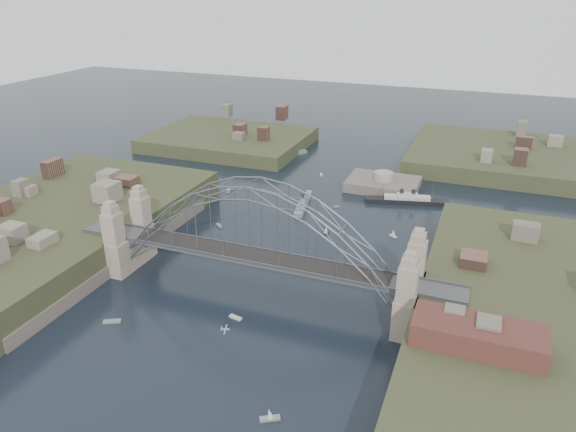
% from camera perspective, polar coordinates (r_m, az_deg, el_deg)
% --- Properties ---
extents(ground, '(500.00, 500.00, 0.00)m').
position_cam_1_polar(ground, '(114.29, -3.30, -8.02)').
color(ground, black).
rests_on(ground, ground).
extents(bridge, '(84.00, 13.80, 24.60)m').
position_cam_1_polar(bridge, '(108.29, -3.45, -2.47)').
color(bridge, '#474749').
rests_on(bridge, ground).
extents(shore_west, '(50.50, 90.00, 12.00)m').
position_cam_1_polar(shore_west, '(144.31, -24.57, -2.28)').
color(shore_west, '#373C21').
rests_on(shore_west, ground).
extents(shore_east, '(50.50, 90.00, 12.00)m').
position_cam_1_polar(shore_east, '(106.78, 26.72, -12.18)').
color(shore_east, '#373C21').
rests_on(shore_east, ground).
extents(headland_nw, '(60.00, 45.00, 9.00)m').
position_cam_1_polar(headland_nw, '(215.13, -6.31, 7.60)').
color(headland_nw, '#373C21').
rests_on(headland_nw, ground).
extents(headland_ne, '(70.00, 55.00, 9.50)m').
position_cam_1_polar(headland_ne, '(206.90, 22.82, 5.26)').
color(headland_ne, '#373C21').
rests_on(headland_ne, ground).
extents(fort_island, '(22.00, 16.00, 9.40)m').
position_cam_1_polar(fort_island, '(171.68, 10.07, 2.81)').
color(fort_island, '#5F544B').
rests_on(fort_island, ground).
extents(wharf_shed, '(20.00, 8.00, 4.00)m').
position_cam_1_polar(wharf_shed, '(89.49, 19.65, -11.95)').
color(wharf_shed, '#592D26').
rests_on(wharf_shed, shore_east).
extents(naval_cruiser_near, '(5.71, 18.59, 5.53)m').
position_cam_1_polar(naval_cruiser_near, '(155.85, 1.66, 1.45)').
color(naval_cruiser_near, gray).
rests_on(naval_cruiser_near, ground).
extents(naval_cruiser_far, '(9.89, 13.74, 5.07)m').
position_cam_1_polar(naval_cruiser_far, '(200.89, 0.18, 6.65)').
color(naval_cruiser_far, gray).
rests_on(naval_cruiser_far, ground).
extents(ocean_liner, '(24.33, 9.01, 5.95)m').
position_cam_1_polar(ocean_liner, '(161.06, 12.59, 1.64)').
color(ocean_liner, black).
rests_on(ocean_liner, ground).
extents(aeroplane, '(1.62, 2.82, 0.42)m').
position_cam_1_polar(aeroplane, '(94.66, -6.80, -11.93)').
color(aeroplane, '#ABADB2').
extents(small_boat_a, '(2.73, 2.58, 0.45)m').
position_cam_1_polar(small_boat_a, '(143.84, -7.37, -1.05)').
color(small_boat_a, beige).
rests_on(small_boat_a, ground).
extents(small_boat_b, '(1.50, 1.73, 2.38)m').
position_cam_1_polar(small_boat_b, '(138.43, 4.09, -1.56)').
color(small_boat_b, beige).
rests_on(small_boat_b, ground).
extents(small_boat_c, '(2.81, 1.44, 0.45)m').
position_cam_1_polar(small_boat_c, '(106.21, -5.64, -10.76)').
color(small_boat_c, beige).
rests_on(small_boat_c, ground).
extents(small_boat_d, '(2.35, 2.05, 2.38)m').
position_cam_1_polar(small_boat_d, '(139.26, 11.19, -1.87)').
color(small_boat_d, beige).
rests_on(small_boat_d, ground).
extents(small_boat_e, '(1.53, 3.68, 1.43)m').
position_cam_1_polar(small_boat_e, '(168.03, -6.31, 2.80)').
color(small_boat_e, beige).
rests_on(small_boat_e, ground).
extents(small_boat_f, '(1.70, 1.37, 0.45)m').
position_cam_1_polar(small_boat_f, '(155.40, 5.21, 1.00)').
color(small_boat_f, beige).
rests_on(small_boat_f, ground).
extents(small_boat_g, '(3.21, 2.45, 2.38)m').
position_cam_1_polar(small_boat_g, '(85.11, -1.96, -20.57)').
color(small_boat_g, beige).
rests_on(small_boat_g, ground).
extents(small_boat_h, '(1.51, 2.36, 0.45)m').
position_cam_1_polar(small_boat_h, '(181.01, 3.57, 4.42)').
color(small_boat_h, beige).
rests_on(small_boat_h, ground).
extents(small_boat_i, '(2.00, 2.19, 1.43)m').
position_cam_1_polar(small_boat_i, '(123.56, 12.41, -5.80)').
color(small_boat_i, beige).
rests_on(small_boat_i, ground).
extents(small_boat_j, '(3.47, 2.59, 0.45)m').
position_cam_1_polar(small_boat_j, '(110.01, -18.30, -10.67)').
color(small_boat_j, beige).
rests_on(small_boat_j, ground).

